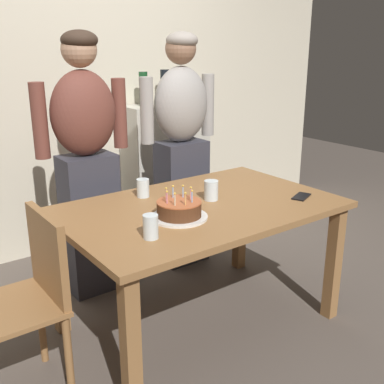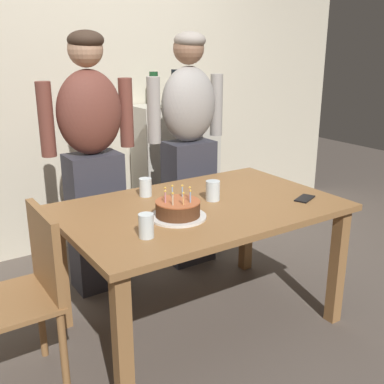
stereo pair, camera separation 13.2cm
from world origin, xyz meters
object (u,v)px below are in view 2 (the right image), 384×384
at_px(person_man_bearded, 93,161).
at_px(water_glass_side, 146,226).
at_px(person_woman_cardigan, 189,148).
at_px(dining_chair, 27,287).
at_px(water_glass_near, 145,187).
at_px(water_glass_far, 213,191).
at_px(cell_phone, 305,198).
at_px(birthday_cake, 178,210).

bearing_deg(person_man_bearded, water_glass_side, 81.69).
height_order(person_woman_cardigan, dining_chair, person_woman_cardigan).
xyz_separation_m(water_glass_near, water_glass_far, (0.28, -0.28, 0.00)).
bearing_deg(water_glass_side, cell_phone, -0.54).
bearing_deg(birthday_cake, dining_chair, 170.73).
relative_size(birthday_cake, person_woman_cardigan, 0.17).
relative_size(water_glass_near, water_glass_far, 0.94).
distance_m(water_glass_near, person_woman_cardigan, 0.74).
bearing_deg(cell_phone, person_woman_cardigan, 75.51).
height_order(water_glass_near, person_woman_cardigan, person_woman_cardigan).
relative_size(water_glass_far, water_glass_side, 0.99).
relative_size(water_glass_near, dining_chair, 0.12).
height_order(water_glass_far, water_glass_side, same).
distance_m(water_glass_far, person_man_bearded, 0.84).
bearing_deg(person_woman_cardigan, cell_phone, 98.00).
height_order(water_glass_near, person_man_bearded, person_man_bearded).
distance_m(water_glass_far, person_woman_cardigan, 0.79).
bearing_deg(water_glass_near, water_glass_far, -44.48).
relative_size(birthday_cake, water_glass_side, 2.57).
distance_m(cell_phone, person_man_bearded, 1.32).
xyz_separation_m(water_glass_near, cell_phone, (0.73, -0.55, -0.05)).
height_order(water_glass_side, person_woman_cardigan, person_woman_cardigan).
xyz_separation_m(person_man_bearded, person_woman_cardigan, (0.72, 0.00, 0.00)).
bearing_deg(water_glass_side, dining_chair, 152.67).
bearing_deg(dining_chair, person_man_bearded, 138.98).
relative_size(person_man_bearded, person_woman_cardigan, 1.00).
bearing_deg(birthday_cake, person_woman_cardigan, 54.08).
distance_m(water_glass_side, cell_phone, 1.01).
xyz_separation_m(water_glass_far, water_glass_side, (-0.56, -0.26, 0.00)).
bearing_deg(water_glass_near, water_glass_side, -117.55).
bearing_deg(water_glass_far, person_woman_cardigan, 66.99).
relative_size(water_glass_near, cell_phone, 0.73).
distance_m(birthday_cake, dining_chair, 0.80).
height_order(water_glass_far, dining_chair, dining_chair).
bearing_deg(water_glass_side, water_glass_far, 25.18).
bearing_deg(person_man_bearded, cell_phone, 130.95).
bearing_deg(cell_phone, water_glass_far, 126.02).
relative_size(water_glass_side, person_man_bearded, 0.07).
height_order(birthday_cake, water_glass_far, birthday_cake).
bearing_deg(birthday_cake, water_glass_near, 85.63).
distance_m(cell_phone, dining_chair, 1.54).
bearing_deg(cell_phone, water_glass_side, 156.97).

